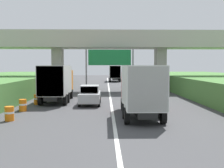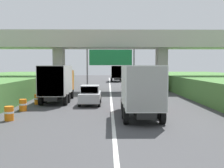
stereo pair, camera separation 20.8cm
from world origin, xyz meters
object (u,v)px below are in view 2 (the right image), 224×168
overhead_highway_sign (111,60)px  car_silver (90,95)px  truck_orange (58,82)px  construction_barrel_2 (9,113)px  truck_black (116,73)px  truck_red (140,88)px  construction_barrel_4 (38,99)px  construction_barrel_3 (23,105)px

overhead_highway_sign → car_silver: overhead_highway_sign is taller
truck_orange → construction_barrel_2: bearing=-98.8°
truck_black → truck_orange: bearing=-100.7°
truck_red → car_silver: (-3.68, 5.92, -1.08)m
overhead_highway_sign → construction_barrel_4: (-6.55, -9.48, -3.60)m
construction_barrel_3 → construction_barrel_4: (0.17, 3.70, 0.00)m
construction_barrel_3 → truck_red: bearing=-16.5°
construction_barrel_3 → truck_orange: bearing=72.9°
overhead_highway_sign → construction_barrel_4: size_ratio=6.53×
car_silver → construction_barrel_3: (-4.85, -3.39, -0.40)m
truck_red → construction_barrel_4: (-8.36, 6.22, -1.47)m
overhead_highway_sign → construction_barrel_2: bearing=-111.0°
overhead_highway_sign → construction_barrel_2: overhead_highway_sign is taller
truck_red → construction_barrel_3: 9.02m
construction_barrel_2 → car_silver: bearing=57.1°
truck_red → construction_barrel_4: 10.53m
truck_red → construction_barrel_4: bearing=143.3°
car_silver → construction_barrel_4: (-4.68, 0.30, -0.40)m
car_silver → overhead_highway_sign: bearing=79.1°
overhead_highway_sign → construction_barrel_3: 15.23m
car_silver → construction_barrel_3: 5.93m
truck_black → construction_barrel_3: size_ratio=8.11×
overhead_highway_sign → truck_black: overhead_highway_sign is taller
truck_black → construction_barrel_3: 41.05m
truck_orange → construction_barrel_3: truck_orange is taller
truck_black → construction_barrel_2: bearing=-100.3°
construction_barrel_2 → construction_barrel_3: same height
construction_barrel_2 → construction_barrel_4: bearing=90.7°
truck_red → construction_barrel_4: truck_red is taller
overhead_highway_sign → construction_barrel_3: bearing=-117.0°
overhead_highway_sign → construction_barrel_2: (-6.46, -16.87, -3.60)m
truck_black → car_silver: 36.96m
overhead_highway_sign → truck_black: (1.50, 27.01, -2.13)m
construction_barrel_3 → overhead_highway_sign: bearing=63.0°
truck_orange → truck_red: (6.87, -7.91, 0.00)m
truck_black → construction_barrel_4: size_ratio=8.11×
truck_orange → truck_red: same height
truck_red → truck_black: same height
construction_barrel_4 → construction_barrel_3: bearing=-92.7°
truck_black → car_silver: size_ratio=1.78×
truck_black → overhead_highway_sign: bearing=-93.2°
construction_barrel_3 → construction_barrel_4: same height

